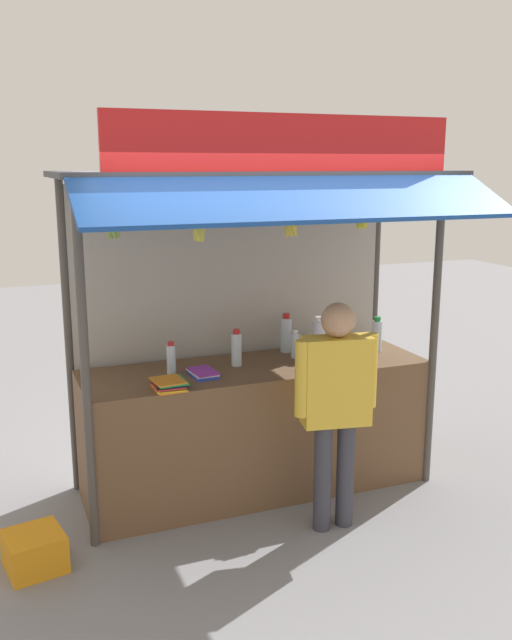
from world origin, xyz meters
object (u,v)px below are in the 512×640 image
Objects in this scene: water_bottle_far_left at (171,359)px; water_bottle_mid_left at (236,349)px; water_bottle_rear_center at (295,344)px; magazine_stack_front_left at (203,373)px; water_bottle_right at (319,338)px; water_bottle_center at (286,334)px; magazine_stack_far_right at (169,384)px; vendor_person at (336,396)px; banana_bunch_inner_left at (362,219)px; plastic_crate at (35,551)px; water_bottle_back_right at (377,335)px; banana_bunch_rightmost at (113,226)px; magazine_stack_back_left at (332,364)px; banana_bunch_inner_right at (199,231)px; banana_bunch_leftmost at (291,224)px.

water_bottle_mid_left is at bearing 1.21° from water_bottle_far_left.
water_bottle_rear_center is 0.81× the size of magazine_stack_front_left.
water_bottle_center is at bearing 127.23° from water_bottle_right.
magazine_stack_far_right is 1.11m from vendor_person.
banana_bunch_inner_left is at bearing -21.89° from magazine_stack_front_left.
water_bottle_rear_center is (-0.18, 0.05, -0.04)m from water_bottle_right.
plastic_crate is at bearing -162.81° from water_bottle_rear_center.
magazine_stack_front_left is (-1.49, -0.12, -0.11)m from water_bottle_back_right.
water_bottle_rear_center is at bearing 174.66° from water_bottle_back_right.
banana_bunch_rightmost reaches higher than water_bottle_center.
water_bottle_back_right is 0.90× the size of water_bottle_center.
magazine_stack_back_left is at bearing 7.20° from plastic_crate.
banana_bunch_inner_left is at bearing -0.08° from banana_bunch_inner_right.
magazine_stack_front_left is at bearing 158.11° from banana_bunch_inner_left.
vendor_person is at bearing -96.23° from water_bottle_rear_center.
water_bottle_right is 1.32m from magazine_stack_far_right.
water_bottle_rear_center reaches higher than plastic_crate.
water_bottle_far_left is 1.23m from banana_bunch_rightmost.
water_bottle_right is at bearing -98.13° from vendor_person.
banana_bunch_rightmost reaches higher than magazine_stack_far_right.
water_bottle_back_right is 1.24× the size of water_bottle_rear_center.
magazine_stack_front_left is at bearing -35.34° from water_bottle_far_left.
banana_bunch_inner_right reaches higher than magazine_stack_back_left.
water_bottle_far_left is at bearing 49.45° from banana_bunch_rightmost.
banana_bunch_inner_left is (1.30, -0.21, 1.07)m from magazine_stack_far_right.
water_bottle_right reaches higher than plastic_crate.
water_bottle_far_left is 0.71× the size of magazine_stack_back_left.
banana_bunch_inner_right is at bearing -83.37° from water_bottle_far_left.
banana_bunch_inner_right is at bearing -147.74° from water_bottle_rear_center.
water_bottle_rear_center is at bearing 111.45° from magazine_stack_back_left.
magazine_stack_far_right is at bearing -160.79° from water_bottle_rear_center.
banana_bunch_leftmost reaches higher than magazine_stack_front_left.
water_bottle_rear_center is at bearing 32.26° from banana_bunch_inner_right.
water_bottle_mid_left is 0.89× the size of water_bottle_center.
water_bottle_far_left is at bearing 96.63° from banana_bunch_inner_right.
water_bottle_mid_left is 1.12m from banana_bunch_leftmost.
banana_bunch_leftmost is at bearing -0.29° from banana_bunch_inner_right.
plastic_crate is at bearing -172.80° from magazine_stack_back_left.
plastic_crate is (-2.24, -0.04, -1.96)m from banana_bunch_inner_left.
magazine_stack_back_left is 0.21× the size of vendor_person.
magazine_stack_far_right is 0.91× the size of banana_bunch_leftmost.
water_bottle_rear_center is 0.83m from magazine_stack_front_left.
water_bottle_far_left reaches higher than magazine_stack_back_left.
banana_bunch_rightmost is at bearing -171.70° from magazine_stack_back_left.
water_bottle_far_left is 1.53m from plastic_crate.
magazine_stack_front_left is at bearing -175.41° from water_bottle_back_right.
water_bottle_rear_center is 0.72× the size of water_bottle_center.
banana_bunch_inner_right is at bearing -162.09° from water_bottle_back_right.
water_bottle_right is 1.21× the size of magazine_stack_far_right.
water_bottle_right is 0.51m from water_bottle_back_right.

